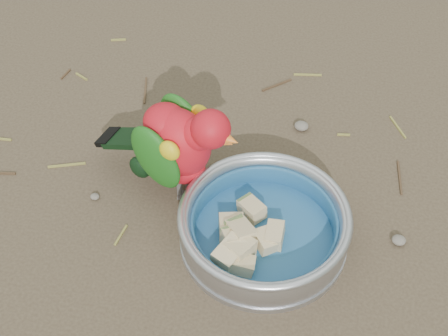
# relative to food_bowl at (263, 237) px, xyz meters

# --- Properties ---
(ground) EXTENTS (60.00, 60.00, 0.00)m
(ground) POSITION_rel_food_bowl_xyz_m (-0.03, -0.03, -0.01)
(ground) COLOR #4E3F2F
(food_bowl) EXTENTS (0.24, 0.24, 0.02)m
(food_bowl) POSITION_rel_food_bowl_xyz_m (0.00, 0.00, 0.00)
(food_bowl) COLOR #B2B2BA
(food_bowl) RESTS_ON ground
(bowl_wall) EXTENTS (0.24, 0.24, 0.04)m
(bowl_wall) POSITION_rel_food_bowl_xyz_m (0.00, 0.00, 0.03)
(bowl_wall) COLOR #B2B2BA
(bowl_wall) RESTS_ON food_bowl
(fruit_wedges) EXTENTS (0.14, 0.14, 0.03)m
(fruit_wedges) POSITION_rel_food_bowl_xyz_m (-0.00, -0.00, 0.02)
(fruit_wedges) COLOR beige
(fruit_wedges) RESTS_ON food_bowl
(lory_parrot) EXTENTS (0.23, 0.16, 0.17)m
(lory_parrot) POSITION_rel_food_bowl_xyz_m (-0.14, 0.07, 0.08)
(lory_parrot) COLOR red
(lory_parrot) RESTS_ON ground
(ground_debris) EXTENTS (0.90, 0.80, 0.01)m
(ground_debris) POSITION_rel_food_bowl_xyz_m (-0.05, 0.02, -0.01)
(ground_debris) COLOR olive
(ground_debris) RESTS_ON ground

